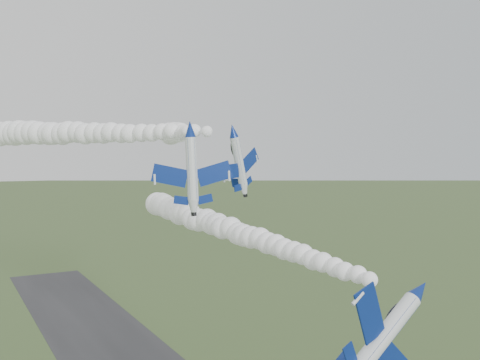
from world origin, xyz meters
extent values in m
cylinder|color=silver|center=(8.52, -10.12, 30.08)|extent=(3.40, 9.64, 2.33)
cone|color=navy|center=(9.20, -16.04, 30.08)|extent=(2.60, 2.72, 2.33)
cone|color=silver|center=(7.87, -4.43, 30.08)|extent=(2.55, 2.28, 2.33)
cylinder|color=black|center=(7.74, -3.32, 30.08)|extent=(1.25, 0.80, 1.18)
ellipsoid|color=black|center=(9.32, -12.47, 30.43)|extent=(1.92, 3.39, 1.56)
cube|color=navy|center=(6.44, -9.46, 32.80)|extent=(3.27, 3.02, 4.40)
cube|color=navy|center=(10.12, -9.03, 27.18)|extent=(3.27, 3.02, 4.40)
cube|color=navy|center=(7.00, -5.55, 31.58)|extent=(1.46, 1.38, 1.94)
cube|color=navy|center=(8.97, -5.32, 28.58)|extent=(1.46, 1.38, 1.94)
cube|color=navy|center=(9.23, -5.56, 30.89)|extent=(2.33, 2.03, 1.47)
cylinder|color=silver|center=(-1.02, 24.22, 47.43)|extent=(4.61, 9.17, 1.69)
cone|color=navy|center=(-2.92, 18.79, 47.43)|extent=(2.39, 2.82, 1.69)
cone|color=silver|center=(0.81, 29.45, 47.43)|extent=(2.25, 2.41, 1.69)
cylinder|color=black|center=(1.17, 30.47, 47.43)|extent=(1.03, 0.90, 0.86)
ellipsoid|color=black|center=(-1.81, 22.01, 48.04)|extent=(2.10, 3.33, 1.13)
cube|color=navy|center=(-3.80, 26.11, 47.13)|extent=(5.58, 4.11, 0.36)
cube|color=navy|center=(2.35, 23.96, 47.40)|extent=(5.58, 4.11, 0.36)
cube|color=navy|center=(-1.15, 29.10, 47.35)|extent=(2.45, 1.85, 0.20)
cube|color=navy|center=(2.13, 27.95, 47.50)|extent=(2.45, 1.85, 0.20)
cube|color=navy|center=(0.35, 28.30, 48.84)|extent=(0.79, 1.72, 2.39)
cylinder|color=silver|center=(6.18, 24.38, 47.36)|extent=(4.79, 7.74, 1.74)
cone|color=navy|center=(8.20, 19.95, 47.36)|extent=(2.42, 2.56, 1.74)
cone|color=silver|center=(4.22, 28.64, 47.36)|extent=(2.27, 2.23, 1.74)
cylinder|color=black|center=(3.84, 29.48, 47.36)|extent=(1.03, 0.87, 0.88)
ellipsoid|color=black|center=(6.86, 22.51, 47.85)|extent=(2.15, 2.89, 1.16)
cube|color=navy|center=(3.52, 23.97, 46.38)|extent=(4.61, 3.70, 1.42)
cube|color=navy|center=(8.29, 26.16, 48.08)|extent=(4.61, 3.70, 1.42)
cube|color=navy|center=(3.29, 27.31, 46.91)|extent=(2.04, 1.66, 0.65)
cube|color=navy|center=(5.84, 28.47, 47.81)|extent=(2.04, 1.66, 0.65)
cube|color=navy|center=(4.33, 27.54, 48.50)|extent=(1.27, 1.64, 1.96)
camera|label=1|loc=(-32.73, -47.24, 43.32)|focal=40.00mm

